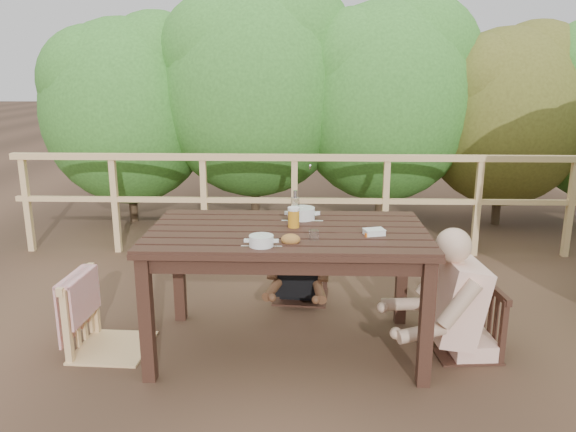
{
  "coord_description": "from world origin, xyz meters",
  "views": [
    {
      "loc": [
        0.11,
        -3.41,
        1.8
      ],
      "look_at": [
        0.0,
        0.05,
        0.9
      ],
      "focal_mm": 34.98,
      "sensor_mm": 36.0,
      "label": 1
    }
  ],
  "objects_px": {
    "soup_near": "(261,242)",
    "beer_glass": "(294,218)",
    "diner_right": "(476,251)",
    "tumbler": "(314,236)",
    "butter_tub": "(374,233)",
    "bread_roll": "(291,240)",
    "bottle": "(295,208)",
    "soup_far": "(302,214)",
    "chair_far": "(301,247)",
    "woman": "(301,229)",
    "table": "(288,291)",
    "chair_left": "(108,280)",
    "chair_right": "(468,292)"
  },
  "relations": [
    {
      "from": "soup_far",
      "to": "bottle",
      "type": "bearing_deg",
      "value": -114.16
    },
    {
      "from": "bread_roll",
      "to": "chair_far",
      "type": "bearing_deg",
      "value": 87.33
    },
    {
      "from": "bottle",
      "to": "woman",
      "type": "bearing_deg",
      "value": 87.25
    },
    {
      "from": "tumbler",
      "to": "soup_far",
      "type": "bearing_deg",
      "value": 98.76
    },
    {
      "from": "bottle",
      "to": "beer_glass",
      "type": "bearing_deg",
      "value": -94.46
    },
    {
      "from": "soup_far",
      "to": "bread_roll",
      "type": "xyz_separation_m",
      "value": [
        -0.06,
        -0.53,
        -0.01
      ]
    },
    {
      "from": "bread_roll",
      "to": "table",
      "type": "bearing_deg",
      "value": 95.28
    },
    {
      "from": "chair_far",
      "to": "beer_glass",
      "type": "bearing_deg",
      "value": -87.73
    },
    {
      "from": "diner_right",
      "to": "tumbler",
      "type": "height_order",
      "value": "diner_right"
    },
    {
      "from": "chair_left",
      "to": "butter_tub",
      "type": "relative_size",
      "value": 7.86
    },
    {
      "from": "table",
      "to": "tumbler",
      "type": "relative_size",
      "value": 23.88
    },
    {
      "from": "table",
      "to": "bread_roll",
      "type": "bearing_deg",
      "value": -84.72
    },
    {
      "from": "bread_roll",
      "to": "tumbler",
      "type": "relative_size",
      "value": 1.56
    },
    {
      "from": "chair_left",
      "to": "soup_near",
      "type": "bearing_deg",
      "value": -104.28
    },
    {
      "from": "beer_glass",
      "to": "butter_tub",
      "type": "distance_m",
      "value": 0.52
    },
    {
      "from": "table",
      "to": "soup_near",
      "type": "bearing_deg",
      "value": -111.22
    },
    {
      "from": "butter_tub",
      "to": "bottle",
      "type": "bearing_deg",
      "value": 137.07
    },
    {
      "from": "table",
      "to": "bread_roll",
      "type": "distance_m",
      "value": 0.52
    },
    {
      "from": "bread_roll",
      "to": "beer_glass",
      "type": "bearing_deg",
      "value": 88.23
    },
    {
      "from": "woman",
      "to": "tumbler",
      "type": "xyz_separation_m",
      "value": [
        0.08,
        -1.11,
        0.27
      ]
    },
    {
      "from": "soup_far",
      "to": "beer_glass",
      "type": "xyz_separation_m",
      "value": [
        -0.05,
        -0.2,
        0.03
      ]
    },
    {
      "from": "diner_right",
      "to": "bottle",
      "type": "bearing_deg",
      "value": 77.67
    },
    {
      "from": "chair_left",
      "to": "soup_far",
      "type": "xyz_separation_m",
      "value": [
        1.25,
        0.3,
        0.37
      ]
    },
    {
      "from": "woman",
      "to": "soup_near",
      "type": "bearing_deg",
      "value": 85.33
    },
    {
      "from": "woman",
      "to": "table",
      "type": "bearing_deg",
      "value": 90.16
    },
    {
      "from": "table",
      "to": "chair_left",
      "type": "bearing_deg",
      "value": -177.47
    },
    {
      "from": "butter_tub",
      "to": "woman",
      "type": "bearing_deg",
      "value": 99.6
    },
    {
      "from": "bread_roll",
      "to": "bottle",
      "type": "xyz_separation_m",
      "value": [
        0.02,
        0.43,
        0.08
      ]
    },
    {
      "from": "butter_tub",
      "to": "chair_left",
      "type": "bearing_deg",
      "value": 163.22
    },
    {
      "from": "bread_roll",
      "to": "woman",
      "type": "bearing_deg",
      "value": 87.37
    },
    {
      "from": "diner_right",
      "to": "butter_tub",
      "type": "xyz_separation_m",
      "value": [
        -0.66,
        -0.11,
        0.14
      ]
    },
    {
      "from": "butter_tub",
      "to": "soup_far",
      "type": "bearing_deg",
      "value": 125.86
    },
    {
      "from": "chair_far",
      "to": "beer_glass",
      "type": "xyz_separation_m",
      "value": [
        -0.04,
        -0.82,
        0.46
      ]
    },
    {
      "from": "chair_right",
      "to": "beer_glass",
      "type": "distance_m",
      "value": 1.22
    },
    {
      "from": "soup_near",
      "to": "beer_glass",
      "type": "xyz_separation_m",
      "value": [
        0.18,
        0.4,
        0.03
      ]
    },
    {
      "from": "soup_near",
      "to": "bottle",
      "type": "bearing_deg",
      "value": 70.11
    },
    {
      "from": "woman",
      "to": "diner_right",
      "type": "distance_m",
      "value": 1.43
    },
    {
      "from": "woman",
      "to": "beer_glass",
      "type": "bearing_deg",
      "value": 92.34
    },
    {
      "from": "chair_far",
      "to": "soup_near",
      "type": "distance_m",
      "value": 1.31
    },
    {
      "from": "chair_left",
      "to": "chair_far",
      "type": "relative_size",
      "value": 1.14
    },
    {
      "from": "table",
      "to": "soup_far",
      "type": "relative_size",
      "value": 6.14
    },
    {
      "from": "diner_right",
      "to": "bread_roll",
      "type": "bearing_deg",
      "value": 98.66
    },
    {
      "from": "chair_left",
      "to": "diner_right",
      "type": "distance_m",
      "value": 2.37
    },
    {
      "from": "woman",
      "to": "bread_roll",
      "type": "xyz_separation_m",
      "value": [
        -0.05,
        -1.17,
        0.27
      ]
    },
    {
      "from": "table",
      "to": "soup_near",
      "type": "relative_size",
      "value": 7.36
    },
    {
      "from": "diner_right",
      "to": "tumbler",
      "type": "distance_m",
      "value": 1.07
    },
    {
      "from": "soup_far",
      "to": "bottle",
      "type": "height_order",
      "value": "bottle"
    },
    {
      "from": "tumbler",
      "to": "chair_left",
      "type": "bearing_deg",
      "value": 172.76
    },
    {
      "from": "table",
      "to": "tumbler",
      "type": "xyz_separation_m",
      "value": [
        0.16,
        -0.22,
        0.44
      ]
    },
    {
      "from": "diner_right",
      "to": "woman",
      "type": "bearing_deg",
      "value": 46.64
    }
  ]
}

